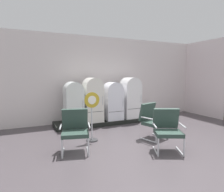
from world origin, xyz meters
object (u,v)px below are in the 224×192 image
Objects in this scene: armchair_center at (167,128)px; sign_stand at (92,118)px; refrigerator_0 at (73,101)px; refrigerator_1 at (93,98)px; refrigerator_2 at (113,100)px; armchair_right at (152,119)px; armchair_left at (75,128)px; refrigerator_3 at (130,96)px.

sign_stand is (-1.40, 1.43, 0.06)m from armchair_center.
refrigerator_1 is (0.70, 0.01, 0.07)m from refrigerator_0.
refrigerator_2 is at bearing 49.02° from sign_stand.
refrigerator_1 reaches higher than armchair_right.
refrigerator_2 reaches higher than armchair_center.
refrigerator_0 is 1.49m from refrigerator_2.
armchair_left and armchair_center have the same top height.
refrigerator_3 reaches higher than armchair_center.
refrigerator_3 is (2.25, 0.03, 0.07)m from refrigerator_0.
armchair_center is at bearing -103.96° from armchair_right.
refrigerator_3 reaches higher than armchair_left.
refrigerator_3 is 2.70m from sign_stand.
refrigerator_2 is 0.77m from refrigerator_3.
refrigerator_2 is (0.79, -0.04, -0.10)m from refrigerator_1.
sign_stand is at bearing -130.98° from refrigerator_2.
refrigerator_0 is 3.40m from armchair_center.
armchair_left is at bearing -178.37° from armchair_right.
refrigerator_0 is 1.06× the size of sign_stand.
refrigerator_0 reaches higher than armchair_right.
armchair_left is 2.24m from armchair_right.
refrigerator_0 is at bearing 77.27° from armchair_left.
armchair_center is 0.75× the size of sign_stand.
refrigerator_0 is 0.92× the size of refrigerator_3.
refrigerator_1 is 1.16× the size of sign_stand.
refrigerator_2 is 2.10m from armchair_right.
refrigerator_0 is at bearing 94.36° from sign_stand.
sign_stand reaches higher than armchair_center.
sign_stand reaches higher than armchair_left.
armchair_center is (-0.23, -0.94, 0.00)m from armchair_right.
refrigerator_1 is 1.55× the size of armchair_center.
armchair_left is (-1.97, -2.13, -0.32)m from refrigerator_2.
armchair_right is (2.24, 0.06, 0.00)m from armchair_left.
armchair_center is at bearing -74.83° from refrigerator_1.
armchair_right is at bearing -63.31° from refrigerator_1.
refrigerator_1 is at bearing -179.58° from refrigerator_3.
sign_stand is (-1.37, -1.57, -0.26)m from refrigerator_2.
armchair_left is (-2.74, -2.18, -0.41)m from refrigerator_3.
armchair_center is at bearing -23.47° from armchair_left.
armchair_left is 1.00× the size of armchair_right.
refrigerator_0 is at bearing 130.09° from armchair_right.
refrigerator_0 is 2.75m from armchair_right.
armchair_right is at bearing -103.20° from refrigerator_3.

